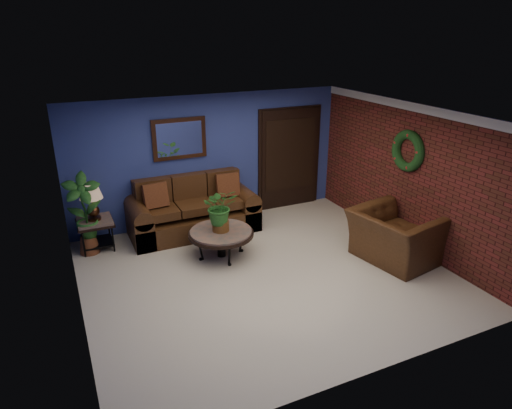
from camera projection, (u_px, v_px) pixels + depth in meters
name	position (u px, v px, depth m)	size (l,w,h in m)	color
floor	(266.00, 274.00, 7.25)	(5.50, 5.50, 0.00)	beige
wall_back	(210.00, 159.00, 8.90)	(5.50, 0.04, 2.50)	navy
wall_left	(69.00, 234.00, 5.72)	(0.04, 5.00, 2.50)	navy
wall_right_brick	(409.00, 177.00, 7.86)	(0.04, 5.00, 2.50)	maroon
ceiling	(267.00, 117.00, 6.33)	(5.50, 5.00, 0.02)	silver
crown_molding	(417.00, 108.00, 7.42)	(0.03, 5.00, 0.14)	white
wall_mirror	(179.00, 139.00, 8.46)	(1.02, 0.06, 0.77)	#462514
closet_door	(289.00, 159.00, 9.63)	(1.44, 0.06, 2.18)	black
wreath	(408.00, 151.00, 7.72)	(0.72, 0.72, 0.16)	black
sofa	(192.00, 213.00, 8.67)	(2.38, 1.03, 1.07)	#472814
coffee_table	(221.00, 234.00, 7.67)	(1.10, 1.10, 0.47)	#4F4A45
end_table	(95.00, 226.00, 7.93)	(0.61, 0.61, 0.55)	#4F4A45
table_lamp	(91.00, 197.00, 7.73)	(0.38, 0.38, 0.63)	#462514
side_chair	(224.00, 196.00, 8.88)	(0.44, 0.44, 1.02)	#563618
armchair	(395.00, 237.00, 7.54)	(1.31, 1.15, 0.85)	#472814
coffee_plant	(220.00, 208.00, 7.49)	(0.64, 0.58, 0.76)	brown
floor_plant	(375.00, 217.00, 8.25)	(0.46, 0.41, 0.86)	brown
tall_plant	(84.00, 211.00, 7.65)	(0.68, 0.52, 1.43)	brown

